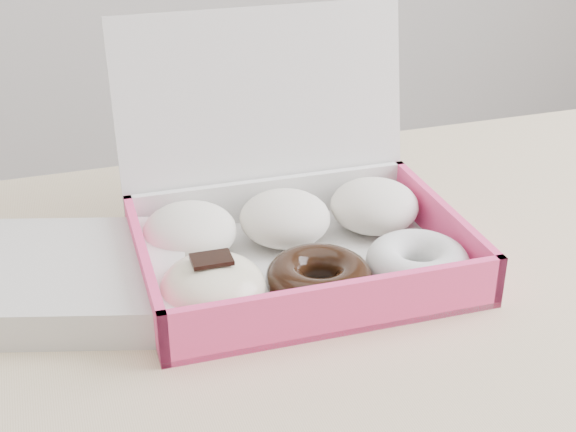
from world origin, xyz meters
name	(u,v)px	position (x,y,z in m)	size (l,w,h in m)	color
table	(434,354)	(0.00, 0.00, 0.67)	(1.20, 0.80, 0.75)	tan
donut_box	(292,231)	(-0.12, 0.09, 0.79)	(0.33, 0.29, 0.23)	white
newspapers	(65,278)	(-0.35, 0.10, 0.77)	(0.23, 0.18, 0.04)	white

